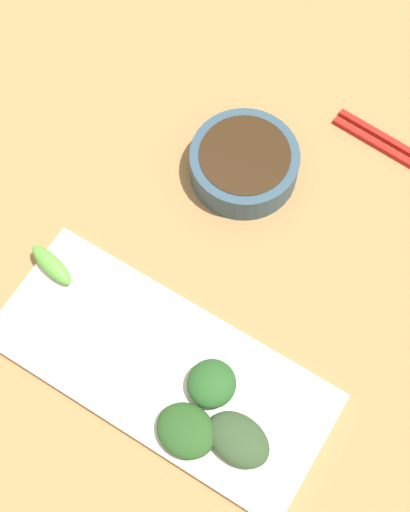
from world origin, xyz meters
TOP-DOWN VIEW (x-y plane):
  - tabletop at (0.00, 0.00)m, footprint 2.10×2.10m
  - sauce_bowl at (-0.18, -0.03)m, footprint 0.14×0.14m
  - serving_plate at (0.09, 0.02)m, footprint 0.17×0.39m
  - broccoli_stalk_0 at (0.06, -0.16)m, footprint 0.04×0.07m
  - broccoli_leafy_1 at (0.08, 0.08)m, footprint 0.07×0.07m
  - broccoli_leafy_2 at (0.12, 0.14)m, footprint 0.06×0.08m
  - broccoli_leafy_3 at (0.14, 0.08)m, footprint 0.07×0.07m

SIDE VIEW (x-z plane):
  - tabletop at x=0.00m, z-range 0.00..0.02m
  - serving_plate at x=0.09m, z-range 0.02..0.03m
  - broccoli_leafy_2 at x=0.12m, z-range 0.03..0.05m
  - broccoli_leafy_3 at x=0.14m, z-range 0.03..0.05m
  - broccoli_stalk_0 at x=0.06m, z-range 0.03..0.06m
  - sauce_bowl at x=-0.18m, z-range 0.02..0.07m
  - broccoli_leafy_1 at x=0.08m, z-range 0.03..0.06m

